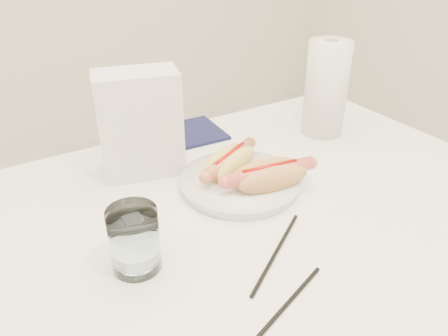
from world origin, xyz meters
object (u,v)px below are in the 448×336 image
table (234,236)px  hotdog_left (229,162)px  hotdog_right (269,176)px  napkin_box (140,124)px  paper_towel_roll (326,88)px  plate (240,183)px  water_glass (134,239)px

table → hotdog_left: 0.15m
hotdog_right → napkin_box: size_ratio=0.85×
hotdog_right → paper_towel_roll: 0.34m
table → hotdog_right: 0.14m
plate → hotdog_left: 0.05m
hotdog_left → napkin_box: (-0.14, 0.13, 0.07)m
hotdog_left → napkin_box: bearing=110.4°
napkin_box → paper_towel_roll: size_ratio=0.95×
plate → hotdog_right: size_ratio=1.24×
table → paper_towel_roll: paper_towel_roll is taller
napkin_box → water_glass: bearing=-99.9°
plate → water_glass: (-0.27, -0.11, 0.04)m
plate → hotdog_right: (0.03, -0.05, 0.03)m
hotdog_right → plate: bearing=131.9°
hotdog_left → water_glass: size_ratio=1.58×
water_glass → napkin_box: napkin_box is taller
hotdog_right → napkin_box: bearing=136.9°
napkin_box → hotdog_right: bearing=-36.5°
water_glass → paper_towel_roll: paper_towel_roll is taller
hotdog_left → hotdog_right: (0.04, -0.09, 0.00)m
hotdog_right → paper_towel_roll: size_ratio=0.81×
plate → napkin_box: napkin_box is taller
hotdog_left → napkin_box: napkin_box is taller
water_glass → napkin_box: bearing=65.1°
paper_towel_roll → hotdog_right: bearing=-150.5°
water_glass → paper_towel_roll: 0.63m
table → paper_towel_roll: 0.45m
table → napkin_box: napkin_box is taller
table → water_glass: size_ratio=11.29×
hotdog_left → table: bearing=-144.3°
hotdog_left → hotdog_right: bearing=-94.6°
water_glass → napkin_box: (0.13, 0.27, 0.06)m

